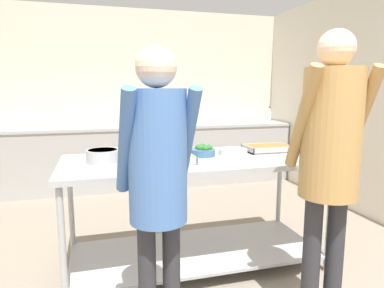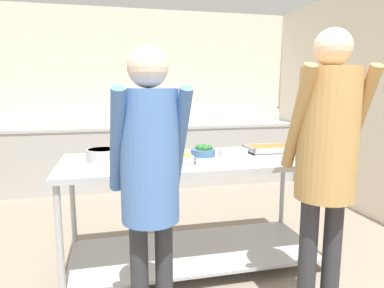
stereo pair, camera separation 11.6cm
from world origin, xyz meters
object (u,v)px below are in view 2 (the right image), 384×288
Objects in this scene: serving_tray_vegetables at (269,149)px; guest_serving_left at (150,168)px; water_bottle at (277,115)px; guest_serving_right at (326,149)px; serving_tray_roast at (164,159)px; plate_stack at (233,152)px; broccoli_bowl at (203,151)px; sauce_pan at (103,155)px.

serving_tray_vegetables is 1.51m from guest_serving_left.
guest_serving_right is at bearing -112.87° from water_bottle.
guest_serving_right is (0.83, -0.78, 0.18)m from serving_tray_roast.
water_bottle is at bearing 56.22° from plate_stack.
guest_serving_right reaches higher than serving_tray_vegetables.
serving_tray_roast is 0.76m from guest_serving_left.
guest_serving_right reaches higher than plate_stack.
water_bottle is at bearing 52.16° from broccoli_bowl.
plate_stack is (0.61, 0.17, -0.00)m from serving_tray_roast.
broccoli_bowl reaches higher than plate_stack.
guest_serving_left is (0.26, -0.88, 0.09)m from sauce_pan.
sauce_pan is 1.89× the size of broccoli_bowl.
water_bottle is (1.32, 2.44, 0.10)m from serving_tray_vegetables.
sauce_pan reaches higher than serving_tray_vegetables.
guest_serving_right is (0.47, -0.97, 0.17)m from broccoli_bowl.
plate_stack is 3.01m from water_bottle.
water_bottle is at bearing 67.13° from guest_serving_right.
guest_serving_left is 4.21m from water_bottle.
guest_serving_left reaches higher than plate_stack.
plate_stack is 0.61× the size of serving_tray_vegetables.
plate_stack is at bearing 102.82° from guest_serving_right.
plate_stack is 0.99m from guest_serving_right.
guest_serving_right reaches higher than broccoli_bowl.
water_bottle is at bearing 54.08° from guest_serving_left.
guest_serving_left reaches higher than serving_tray_roast.
guest_serving_left is at bearing -103.83° from serving_tray_roast.
water_bottle reaches higher than serving_tray_vegetables.
water_bottle is (2.47, 3.41, -0.01)m from guest_serving_left.
guest_serving_left reaches higher than broccoli_bowl.
sauce_pan is 1.59× the size of water_bottle.
guest_serving_right is at bearing -77.18° from plate_stack.
guest_serving_right is (0.22, -0.95, 0.18)m from plate_stack.
plate_stack is at bearing 15.73° from serving_tray_roast.
serving_tray_roast is 3.52m from water_bottle.
serving_tray_roast and serving_tray_vegetables have the same top height.
sauce_pan is at bearing 106.62° from guest_serving_left.
sauce_pan is at bearing -178.86° from plate_stack.
broccoli_bowl reaches higher than serving_tray_vegetables.
sauce_pan is 0.88× the size of serving_tray_roast.
serving_tray_roast is (0.44, -0.15, -0.03)m from sauce_pan.
plate_stack is at bearing -123.78° from water_bottle.
guest_serving_left is at bearing -73.38° from sauce_pan.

